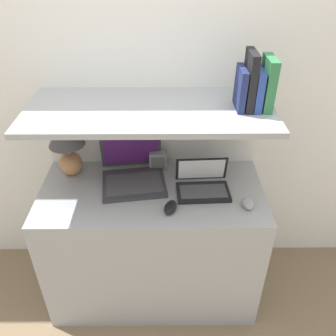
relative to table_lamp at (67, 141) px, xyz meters
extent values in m
plane|color=#7A664C|center=(0.44, -0.43, -0.98)|extent=(12.00, 12.00, 0.00)
cube|color=white|center=(0.44, 0.18, 0.22)|extent=(6.00, 0.05, 2.40)
cube|color=#999EA3|center=(0.44, -0.16, -0.59)|extent=(1.16, 0.55, 0.77)
cube|color=white|center=(0.44, 0.14, -0.39)|extent=(1.16, 0.04, 1.18)
cube|color=#999EA3|center=(0.44, -0.09, 0.21)|extent=(1.16, 0.50, 0.03)
ellipsoid|color=#B27A4C|center=(0.00, 0.00, -0.14)|extent=(0.12, 0.12, 0.13)
cylinder|color=tan|center=(0.00, 0.00, -0.05)|extent=(0.02, 0.02, 0.05)
cone|color=#4C4C51|center=(0.00, 0.00, 0.05)|extent=(0.19, 0.19, 0.15)
cube|color=#333338|center=(0.35, -0.11, -0.20)|extent=(0.36, 0.31, 0.02)
cube|color=#47474C|center=(0.35, -0.12, -0.19)|extent=(0.31, 0.22, 0.00)
cube|color=#333338|center=(0.33, 0.04, -0.07)|extent=(0.33, 0.09, 0.24)
cube|color=#4C1E60|center=(0.33, 0.04, -0.06)|extent=(0.30, 0.08, 0.21)
cube|color=black|center=(0.70, -0.18, -0.20)|extent=(0.27, 0.17, 0.02)
cube|color=#47474C|center=(0.71, -0.19, -0.19)|extent=(0.24, 0.12, 0.00)
cube|color=black|center=(0.70, -0.09, -0.12)|extent=(0.27, 0.05, 0.14)
cube|color=white|center=(0.70, -0.09, -0.12)|extent=(0.24, 0.04, 0.12)
ellipsoid|color=black|center=(0.54, -0.31, -0.19)|extent=(0.08, 0.11, 0.04)
ellipsoid|color=#99999E|center=(0.91, -0.28, -0.19)|extent=(0.06, 0.09, 0.04)
cube|color=gray|center=(0.47, 0.05, -0.15)|extent=(0.10, 0.06, 0.10)
cube|color=#59595B|center=(0.47, 0.02, -0.15)|extent=(0.08, 0.00, 0.07)
cube|color=#2D7042|center=(0.97, -0.09, 0.35)|extent=(0.04, 0.16, 0.23)
cube|color=#284293|center=(0.93, -0.09, 0.32)|extent=(0.03, 0.16, 0.19)
cube|color=black|center=(0.89, -0.09, 0.36)|extent=(0.03, 0.16, 0.26)
cube|color=navy|center=(0.85, -0.09, 0.32)|extent=(0.03, 0.15, 0.19)
camera|label=1|loc=(0.52, -1.60, 0.93)|focal=38.00mm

